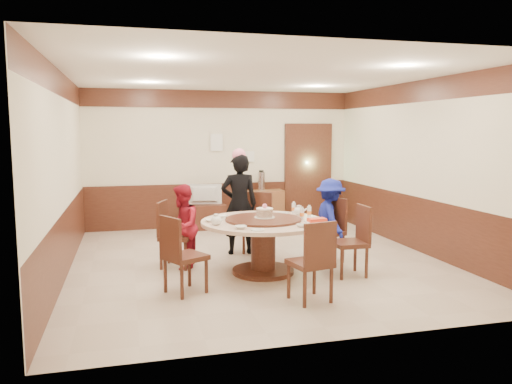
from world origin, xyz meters
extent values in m
plane|color=beige|center=(0.00, 0.00, 0.00)|extent=(6.00, 6.00, 0.00)
plane|color=white|center=(0.00, 0.00, 2.80)|extent=(6.00, 6.00, 0.00)
cube|color=beige|center=(0.00, 3.00, 1.40)|extent=(5.50, 0.04, 2.80)
cube|color=beige|center=(0.00, -3.00, 1.40)|extent=(5.50, 0.04, 2.80)
cube|color=beige|center=(-2.75, 0.00, 1.40)|extent=(0.04, 6.00, 2.80)
cube|color=beige|center=(2.75, 0.00, 1.40)|extent=(0.04, 6.00, 2.80)
cube|color=#452015|center=(0.00, 0.00, 0.45)|extent=(5.50, 6.00, 0.90)
cube|color=#452015|center=(0.00, 0.00, 2.62)|extent=(5.50, 6.00, 0.35)
cube|color=#452015|center=(1.90, 2.95, 1.05)|extent=(1.05, 0.08, 2.18)
cube|color=#86CF8D|center=(1.90, 2.97, 1.05)|extent=(0.88, 0.02, 2.05)
cylinder|color=#452015|center=(-0.09, -0.63, 0.03)|extent=(0.86, 0.86, 0.06)
cylinder|color=#452015|center=(-0.09, -0.63, 0.35)|extent=(0.35, 0.35, 0.65)
cylinder|color=beige|center=(-0.09, -0.63, 0.72)|extent=(1.73, 1.73, 0.05)
cylinder|color=#452015|center=(-0.09, -0.63, 0.77)|extent=(1.06, 1.06, 0.03)
cube|color=#452015|center=(1.01, -0.26, 0.45)|extent=(0.54, 0.54, 0.06)
cube|color=#452015|center=(1.21, -0.21, 0.72)|extent=(0.15, 0.42, 0.50)
cube|color=#452015|center=(1.01, -0.26, 0.21)|extent=(0.36, 0.36, 0.42)
cube|color=#452015|center=(0.14, 0.58, 0.45)|extent=(0.59, 0.59, 0.06)
cube|color=#452015|center=(0.23, 0.77, 0.72)|extent=(0.39, 0.23, 0.50)
cube|color=#452015|center=(0.14, 0.58, 0.21)|extent=(0.36, 0.36, 0.42)
cube|color=#452015|center=(-1.23, -0.01, 0.45)|extent=(0.57, 0.57, 0.06)
cube|color=#452015|center=(-1.42, 0.07, 0.72)|extent=(0.20, 0.40, 0.50)
cube|color=#452015|center=(-1.23, -0.01, 0.21)|extent=(0.36, 0.36, 0.42)
cube|color=#452015|center=(-1.23, -1.21, 0.45)|extent=(0.60, 0.60, 0.06)
cube|color=#452015|center=(-1.42, -1.31, 0.72)|extent=(0.23, 0.39, 0.50)
cube|color=#452015|center=(-1.23, -1.21, 0.21)|extent=(0.36, 0.36, 0.42)
cube|color=#452015|center=(0.14, -1.87, 0.45)|extent=(0.52, 0.52, 0.06)
cube|color=#452015|center=(0.18, -2.07, 0.72)|extent=(0.42, 0.12, 0.50)
cube|color=#452015|center=(0.14, -1.87, 0.21)|extent=(0.36, 0.36, 0.42)
cube|color=#452015|center=(1.03, -1.03, 0.45)|extent=(0.45, 0.45, 0.06)
cube|color=#452015|center=(1.24, -1.04, 0.72)|extent=(0.05, 0.42, 0.50)
cube|color=#452015|center=(1.03, -1.03, 0.21)|extent=(0.36, 0.36, 0.42)
imported|color=black|center=(-0.16, 0.56, 0.81)|extent=(0.62, 0.43, 1.62)
imported|color=maroon|center=(-1.15, -0.07, 0.61)|extent=(0.58, 0.68, 1.22)
imported|color=navy|center=(1.13, -0.14, 0.63)|extent=(0.51, 0.83, 1.26)
cylinder|color=white|center=(-0.05, -0.58, 0.79)|extent=(0.29, 0.29, 0.01)
cylinder|color=tan|center=(-0.05, -0.58, 0.85)|extent=(0.23, 0.23, 0.11)
cylinder|color=white|center=(-0.05, -0.58, 0.91)|extent=(0.24, 0.24, 0.01)
sphere|color=pink|center=(-0.05, -0.58, 0.94)|extent=(0.07, 0.07, 0.07)
ellipsoid|color=white|center=(-0.77, -0.79, 0.81)|extent=(0.17, 0.15, 0.13)
ellipsoid|color=white|center=(0.54, -0.33, 0.81)|extent=(0.17, 0.15, 0.13)
imported|color=white|center=(-0.60, -0.29, 0.77)|extent=(0.16, 0.16, 0.04)
imported|color=white|center=(0.26, -1.21, 0.77)|extent=(0.12, 0.12, 0.04)
imported|color=white|center=(-0.52, -1.12, 0.77)|extent=(0.15, 0.15, 0.04)
imported|color=white|center=(0.57, -0.77, 0.77)|extent=(0.13, 0.13, 0.04)
imported|color=white|center=(-0.81, -0.54, 0.77)|extent=(0.15, 0.15, 0.04)
cylinder|color=white|center=(-0.34, -1.28, 0.76)|extent=(0.18, 0.18, 0.01)
cylinder|color=white|center=(0.36, -0.13, 0.76)|extent=(0.18, 0.18, 0.01)
cube|color=white|center=(0.57, -0.99, 0.76)|extent=(0.30, 0.20, 0.02)
cube|color=red|center=(0.57, -0.99, 0.79)|extent=(0.24, 0.15, 0.04)
cylinder|color=white|center=(0.46, -0.68, 0.83)|extent=(0.06, 0.06, 0.16)
cylinder|color=white|center=(0.61, -0.57, 0.83)|extent=(0.06, 0.06, 0.16)
cylinder|color=white|center=(0.51, -0.18, 0.83)|extent=(0.06, 0.06, 0.16)
cube|color=#452015|center=(-0.40, 2.75, 0.25)|extent=(0.85, 0.45, 0.50)
imported|color=#959597|center=(-0.40, 2.75, 0.71)|extent=(0.72, 0.22, 0.41)
cube|color=brown|center=(0.86, 2.78, 0.38)|extent=(0.80, 0.40, 0.75)
cylinder|color=silver|center=(0.81, 2.78, 0.94)|extent=(0.15, 0.15, 0.38)
cube|color=white|center=(-0.10, 2.96, 1.75)|extent=(0.25, 0.00, 0.35)
cube|color=white|center=(0.55, 2.96, 1.45)|extent=(0.30, 0.00, 0.22)
camera|label=1|loc=(-1.89, -7.20, 1.99)|focal=35.00mm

